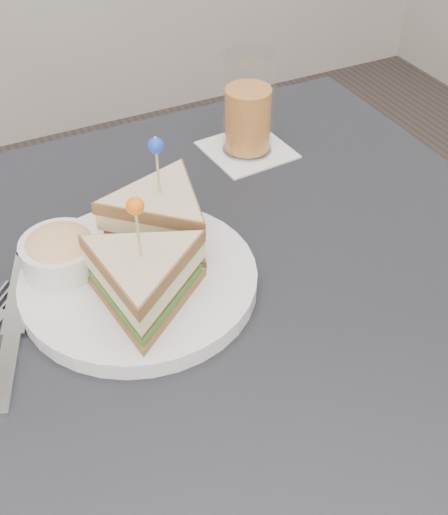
% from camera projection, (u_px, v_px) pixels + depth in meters
% --- Properties ---
extents(table, '(0.80, 0.80, 0.75)m').
position_uv_depth(table, '(220.00, 350.00, 0.73)').
color(table, black).
rests_on(table, ground).
extents(plate_meal, '(0.29, 0.29, 0.15)m').
position_uv_depth(plate_meal, '(141.00, 254.00, 0.67)').
color(plate_meal, white).
rests_on(plate_meal, table).
extents(cutlery_knife, '(0.10, 0.23, 0.01)m').
position_uv_depth(cutlery_knife, '(14.00, 327.00, 0.64)').
color(cutlery_knife, silver).
rests_on(cutlery_knife, table).
extents(drink_set, '(0.12, 0.12, 0.14)m').
position_uv_depth(drink_set, '(248.00, 111.00, 0.86)').
color(drink_set, white).
rests_on(drink_set, table).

